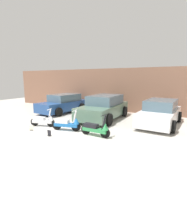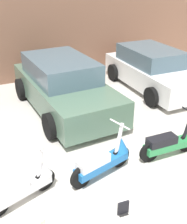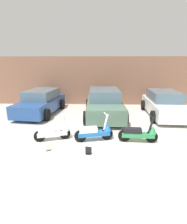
{
  "view_description": "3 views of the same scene",
  "coord_description": "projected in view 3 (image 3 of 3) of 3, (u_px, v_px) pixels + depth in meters",
  "views": [
    {
      "loc": [
        5.3,
        -5.3,
        2.45
      ],
      "look_at": [
        0.74,
        2.92,
        0.66
      ],
      "focal_mm": 28.0,
      "sensor_mm": 36.0,
      "label": 1
    },
    {
      "loc": [
        -1.87,
        -2.7,
        3.61
      ],
      "look_at": [
        0.74,
        2.54,
        0.66
      ],
      "focal_mm": 45.0,
      "sensor_mm": 36.0,
      "label": 2
    },
    {
      "loc": [
        0.4,
        -4.84,
        2.8
      ],
      "look_at": [
        0.17,
        2.58,
        0.71
      ],
      "focal_mm": 28.0,
      "sensor_mm": 36.0,
      "label": 3
    }
  ],
  "objects": [
    {
      "name": "scooter_front_left",
      "position": [
        54.0,
        132.0,
        6.5
      ],
      "size": [
        1.3,
        0.64,
        0.94
      ],
      "rotation": [
        0.0,
        0.0,
        0.3
      ],
      "color": "black",
      "rests_on": "ground_plane"
    },
    {
      "name": "car_rear_center",
      "position": [
        104.0,
        104.0,
        9.4
      ],
      "size": [
        2.14,
        4.31,
        1.45
      ],
      "rotation": [
        0.0,
        0.0,
        -1.55
      ],
      "color": "#51705B",
      "rests_on": "ground_plane"
    },
    {
      "name": "wall_back",
      "position": [
        93.0,
        81.0,
        11.87
      ],
      "size": [
        19.6,
        0.12,
        3.22
      ],
      "primitive_type": "cube",
      "color": "#845B47",
      "rests_on": "ground_plane"
    },
    {
      "name": "ground_plane",
      "position": [
        86.0,
        156.0,
        5.43
      ],
      "size": [
        28.0,
        28.0,
        0.0
      ],
      "primitive_type": "plane",
      "color": "silver"
    },
    {
      "name": "scooter_front_right",
      "position": [
        96.0,
        131.0,
        6.44
      ],
      "size": [
        1.43,
        0.63,
        1.01
      ],
      "rotation": [
        0.0,
        0.0,
        0.23
      ],
      "color": "black",
      "rests_on": "ground_plane"
    },
    {
      "name": "scooter_front_center",
      "position": [
        140.0,
        133.0,
        6.32
      ],
      "size": [
        1.43,
        0.52,
        1.0
      ],
      "rotation": [
        0.0,
        0.0,
        -0.05
      ],
      "color": "black",
      "rests_on": "ground_plane"
    },
    {
      "name": "placard_near_right_scooter",
      "position": [
        88.0,
        151.0,
        5.52
      ],
      "size": [
        0.2,
        0.14,
        0.26
      ],
      "rotation": [
        0.0,
        0.0,
        -0.1
      ],
      "color": "black",
      "rests_on": "ground_plane"
    },
    {
      "name": "car_rear_left",
      "position": [
        41.0,
        102.0,
        9.99
      ],
      "size": [
        2.22,
        4.06,
        1.33
      ],
      "rotation": [
        0.0,
        0.0,
        -1.68
      ],
      "color": "navy",
      "rests_on": "ground_plane"
    },
    {
      "name": "placard_near_left_scooter",
      "position": [
        48.0,
        147.0,
        5.76
      ],
      "size": [
        0.2,
        0.18,
        0.26
      ],
      "rotation": [
        0.0,
        0.0,
        0.42
      ],
      "color": "black",
      "rests_on": "ground_plane"
    },
    {
      "name": "car_rear_right",
      "position": [
        164.0,
        104.0,
        9.49
      ],
      "size": [
        2.05,
        4.01,
        1.34
      ],
      "rotation": [
        0.0,
        0.0,
        -1.62
      ],
      "color": "white",
      "rests_on": "ground_plane"
    }
  ]
}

